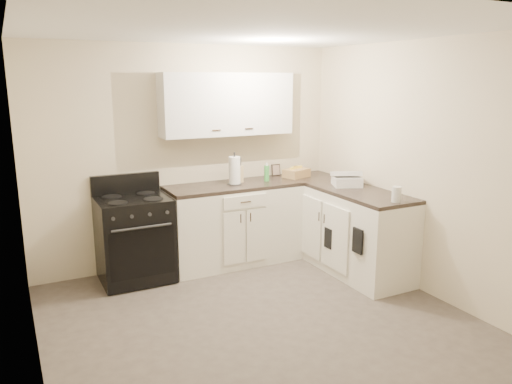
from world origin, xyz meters
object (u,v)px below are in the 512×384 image
stove (135,239)px  knife_block (238,174)px  wicker_basket (297,173)px  countertop_grill (347,181)px  paper_towel (235,171)px

stove → knife_block: 1.40m
wicker_basket → countertop_grill: bearing=-71.1°
knife_block → paper_towel: (-0.09, -0.08, 0.06)m
knife_block → countertop_grill: (1.01, -0.73, -0.04)m
stove → wicker_basket: (2.04, 0.06, 0.53)m
knife_block → stove: bearing=170.8°
stove → paper_towel: size_ratio=2.81×
stove → wicker_basket: size_ratio=2.90×
knife_block → wicker_basket: size_ratio=0.64×
knife_block → countertop_grill: bearing=-49.4°
knife_block → paper_towel: bearing=-150.3°
stove → knife_block: knife_block is taller
knife_block → paper_towel: 0.13m
knife_block → countertop_grill: 1.25m
countertop_grill → stove: bearing=-171.9°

